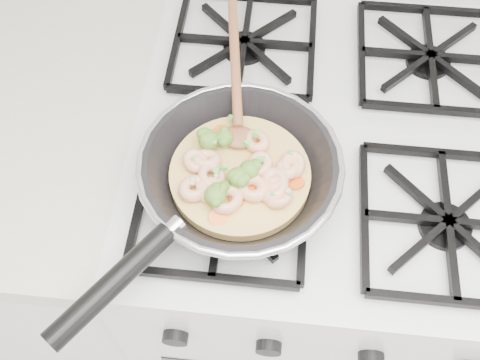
# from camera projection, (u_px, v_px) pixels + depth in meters

# --- Properties ---
(stove) EXTENTS (0.60, 0.60, 0.92)m
(stove) POSITION_uv_depth(u_px,v_px,m) (304.00, 251.00, 1.20)
(stove) COLOR silver
(stove) RESTS_ON ground
(skillet) EXTENTS (0.33, 0.55, 0.09)m
(skillet) POSITION_uv_depth(u_px,v_px,m) (237.00, 173.00, 0.72)
(skillet) COLOR black
(skillet) RESTS_ON stove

